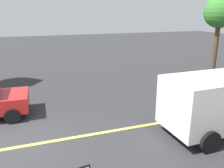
{
  "coord_description": "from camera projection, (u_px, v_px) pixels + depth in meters",
  "views": [
    {
      "loc": [
        0.86,
        -7.7,
        4.41
      ],
      "look_at": [
        3.96,
        1.01,
        1.57
      ],
      "focal_mm": 37.93,
      "sensor_mm": 36.0,
      "label": 1
    }
  ],
  "objects": [
    {
      "name": "tree_centre_verge",
      "position": [
        220.0,
        13.0,
        17.4
      ],
      "size": [
        2.33,
        2.33,
        5.55
      ],
      "color": "#513823",
      "rests_on": "ground_plane"
    },
    {
      "name": "ground_plane",
      "position": [
        11.0,
        148.0,
        7.95
      ],
      "size": [
        80.0,
        80.0,
        0.0
      ],
      "primitive_type": "plane",
      "color": "#2D2D30"
    },
    {
      "name": "lane_marking_centre",
      "position": [
        97.0,
        134.0,
        8.91
      ],
      "size": [
        28.0,
        0.16,
        0.01
      ],
      "primitive_type": "cube",
      "color": "#E0D14C"
    }
  ]
}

